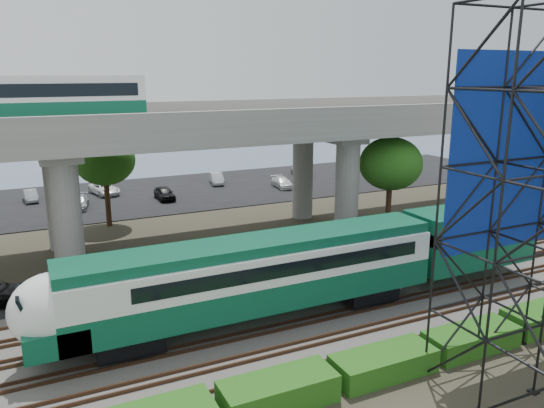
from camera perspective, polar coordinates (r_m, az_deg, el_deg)
ground at (r=26.93m, az=4.43°, el=-13.89°), size 140.00×140.00×0.00m
ballast_bed at (r=28.44m, az=2.39°, el=-12.04°), size 90.00×12.00×0.20m
service_road at (r=35.58m, az=-4.03°, el=-6.65°), size 90.00×5.00×0.08m
parking_lot at (r=57.25m, az=-12.67°, el=1.04°), size 90.00×18.00×0.08m
harbor_water at (r=78.50m, az=-16.31°, el=4.27°), size 140.00×40.00×0.03m
rail_tracks at (r=28.36m, az=2.39°, el=-11.71°), size 90.00×9.52×0.16m
commuter_train at (r=27.37m, az=2.63°, el=-6.76°), size 29.30×3.06×4.30m
overpass at (r=38.49m, az=-8.32°, el=7.37°), size 80.00×12.00×12.40m
hedge_strip at (r=24.04m, az=11.93°, el=-16.33°), size 34.60×1.80×1.20m
trees at (r=38.10m, az=-13.88°, el=3.01°), size 40.94×16.94×7.69m
parked_cars at (r=56.79m, az=-12.26°, el=1.62°), size 40.95×9.53×1.30m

